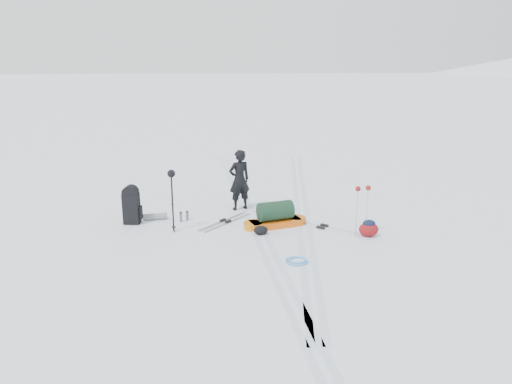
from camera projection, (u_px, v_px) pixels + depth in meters
ground at (259, 233)px, 12.02m from camera, size 200.00×200.00×0.00m
snow_hill_backdrop at (492, 378)px, 116.48m from camera, size 359.50×192.00×162.45m
ski_tracks at (279, 220)px, 12.92m from camera, size 3.38×17.97×0.01m
skier at (239, 180)px, 13.64m from camera, size 0.72×0.59×1.68m
pulk_sled at (275, 217)px, 12.45m from camera, size 1.72×0.92×0.63m
expedition_rucksack at (134, 206)px, 12.62m from camera, size 1.09×0.54×1.00m
ski_poles_black at (172, 181)px, 11.80m from camera, size 0.19×0.22×1.54m
ski_poles_silver at (363, 194)px, 11.58m from camera, size 0.38×0.19×1.23m
touring_skis_grey at (225, 222)px, 12.79m from camera, size 1.39×1.52×0.07m
touring_skis_white at (322, 228)px, 12.35m from camera, size 1.76×1.53×0.07m
rope_coil at (297, 260)px, 10.36m from camera, size 0.51×0.51×0.06m
small_daypack at (369, 228)px, 11.77m from camera, size 0.52×0.43×0.40m
thermos_pair at (184, 216)px, 12.85m from camera, size 0.23×0.20×0.27m
stuff_sack at (261, 230)px, 11.91m from camera, size 0.34×0.26×0.21m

